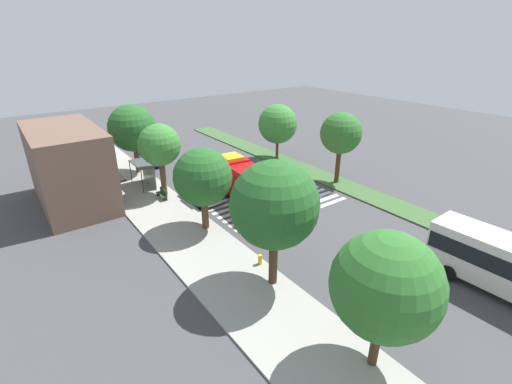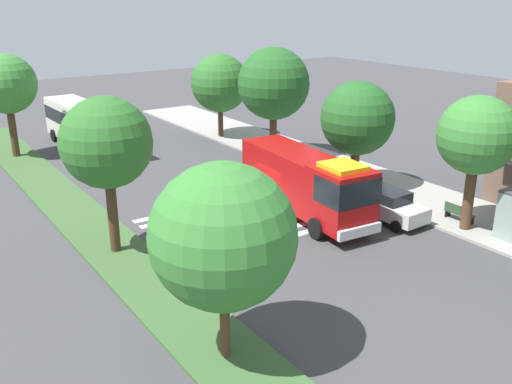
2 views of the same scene
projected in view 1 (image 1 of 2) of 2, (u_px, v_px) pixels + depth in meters
The scene contains 19 objects.
ground_plane at pixel (280, 205), 32.86m from camera, with size 120.00×120.00×0.00m, color #424244.
sidewalk at pixel (187, 235), 27.74m from camera, with size 60.00×5.51×0.14m, color #9E9B93.
median_strip at pixel (340, 184), 37.25m from camera, with size 60.00×3.00×0.14m, color #3D6033.
crosswalk at pixel (276, 202), 33.35m from camera, with size 6.75×11.99×0.01m.
fire_truck at pixel (247, 182), 32.51m from camera, with size 9.87×3.46×3.79m.
parked_car_west at pixel (201, 193), 33.21m from camera, with size 4.36×2.13×1.69m.
parked_car_mid at pixel (149, 157), 42.84m from camera, with size 4.76×2.25×1.74m.
bus_stop_shelter at pixel (145, 169), 36.10m from camera, with size 3.50×1.40×2.46m.
bench_near_shelter at pixel (162, 194), 33.68m from camera, with size 1.60×0.50×0.90m.
street_lamp at pixel (136, 143), 39.66m from camera, with size 0.36×0.36×5.40m.
storefront_building at pixel (69, 167), 32.01m from camera, with size 11.16×6.38×7.04m.
sidewalk_tree_far_west at pixel (386, 286), 15.08m from camera, with size 4.78×4.78×6.87m.
sidewalk_tree_west at pixel (274, 205), 20.26m from camera, with size 5.18×5.18×7.96m.
sidewalk_tree_center at pixel (203, 177), 27.02m from camera, with size 4.50×4.50×6.58m.
sidewalk_tree_east at pixel (160, 145), 32.83m from camera, with size 3.90×3.90×6.88m.
sidewalk_tree_far_east at pixel (132, 128), 38.31m from camera, with size 5.02×5.02×7.54m.
median_tree_west at pixel (341, 134), 35.56m from camera, with size 4.13×4.13×7.29m.
median_tree_center at pixel (278, 124), 43.19m from camera, with size 4.72×4.72×6.68m.
fire_hydrant at pixel (260, 259), 24.01m from camera, with size 0.28×0.28×0.70m, color gold.
Camera 1 is at (-22.56, 19.30, 14.32)m, focal length 25.08 mm.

